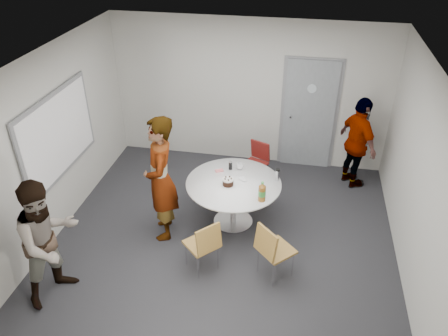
% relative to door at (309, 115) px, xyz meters
% --- Properties ---
extents(floor, '(5.00, 5.00, 0.00)m').
position_rel_door_xyz_m(floor, '(-1.10, -2.48, -1.03)').
color(floor, black).
rests_on(floor, ground).
extents(ceiling, '(5.00, 5.00, 0.00)m').
position_rel_door_xyz_m(ceiling, '(-1.10, -2.48, 1.67)').
color(ceiling, silver).
rests_on(ceiling, wall_back).
extents(wall_back, '(5.00, 0.00, 5.00)m').
position_rel_door_xyz_m(wall_back, '(-1.10, 0.02, 0.32)').
color(wall_back, '#B6B4AC').
rests_on(wall_back, floor).
extents(wall_left, '(0.00, 5.00, 5.00)m').
position_rel_door_xyz_m(wall_left, '(-3.60, -2.48, 0.32)').
color(wall_left, '#B6B4AC').
rests_on(wall_left, floor).
extents(wall_right, '(0.00, 5.00, 5.00)m').
position_rel_door_xyz_m(wall_right, '(1.40, -2.48, 0.32)').
color(wall_right, '#B6B4AC').
rests_on(wall_right, floor).
extents(wall_front, '(5.00, 0.00, 5.00)m').
position_rel_door_xyz_m(wall_front, '(-1.10, -4.98, 0.32)').
color(wall_front, '#B6B4AC').
rests_on(wall_front, floor).
extents(door, '(1.02, 0.17, 2.12)m').
position_rel_door_xyz_m(door, '(0.00, 0.00, 0.00)').
color(door, slate).
rests_on(door, wall_back).
extents(whiteboard, '(0.04, 1.90, 1.25)m').
position_rel_door_xyz_m(whiteboard, '(-3.56, -2.28, 0.42)').
color(whiteboard, slate).
rests_on(whiteboard, wall_left).
extents(table, '(1.43, 1.43, 1.06)m').
position_rel_door_xyz_m(table, '(-1.00, -2.00, -0.38)').
color(table, white).
rests_on(table, floor).
extents(chair_near_left, '(0.57, 0.56, 0.81)m').
position_rel_door_xyz_m(chair_near_left, '(-1.22, -3.10, -0.53)').
color(chair_near_left, olive).
rests_on(chair_near_left, floor).
extents(chair_near_right, '(0.59, 0.59, 0.85)m').
position_rel_door_xyz_m(chair_near_right, '(-0.34, -3.05, -0.51)').
color(chair_near_right, olive).
rests_on(chair_near_right, floor).
extents(chair_far, '(0.50, 0.52, 0.79)m').
position_rel_door_xyz_m(chair_far, '(-0.82, -0.80, -0.55)').
color(chair_far, maroon).
rests_on(chair_far, floor).
extents(person_main, '(0.65, 0.81, 1.92)m').
position_rel_door_xyz_m(person_main, '(-2.01, -2.43, -0.06)').
color(person_main, '#A5C6EA').
rests_on(person_main, floor).
extents(person_left, '(0.94, 1.02, 1.70)m').
position_rel_door_xyz_m(person_left, '(-2.98, -3.81, -0.18)').
color(person_left, white).
rests_on(person_left, floor).
extents(person_right, '(0.82, 1.03, 1.64)m').
position_rel_door_xyz_m(person_right, '(0.85, -0.53, -0.21)').
color(person_right, black).
rests_on(person_right, floor).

